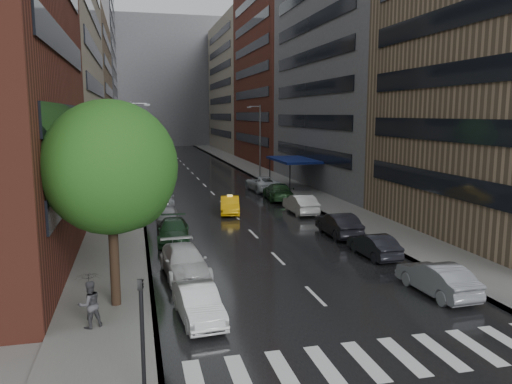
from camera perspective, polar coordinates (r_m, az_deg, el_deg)
ground at (r=19.50m, az=11.07°, el=-15.63°), size 220.00×220.00×0.00m
road at (r=66.97m, az=-7.08°, el=1.96°), size 14.00×140.00×0.01m
sidewalk_left at (r=66.54m, az=-14.81°, el=1.74°), size 4.00×140.00×0.15m
sidewalk_right at (r=68.57m, az=0.41°, el=2.25°), size 4.00×140.00×0.15m
crosswalk at (r=17.98m, az=14.47°, el=-17.95°), size 13.15×2.80×0.01m
buildings_left at (r=75.61m, az=-19.89°, el=14.44°), size 8.00×108.00×38.00m
buildings_right at (r=76.50m, az=3.66°, el=14.15°), size 8.05×109.10×36.00m
building_far at (r=134.49m, az=-10.69°, el=12.17°), size 40.00×14.00×32.00m
tree_near at (r=20.88m, az=-16.33°, el=2.69°), size 5.42×5.42×8.64m
tree_mid at (r=35.91m, az=-15.32°, el=5.51°), size 5.60×5.60×8.92m
tree_far at (r=49.97m, az=-14.88°, el=5.54°), size 4.92×4.92×7.83m
taxi at (r=40.63m, az=-3.00°, el=-1.51°), size 2.18×4.44×1.40m
parked_cars_left at (r=32.67m, az=-9.48°, el=-4.18°), size 2.44×29.81×1.49m
parked_cars_right at (r=41.12m, az=4.98°, el=-1.31°), size 3.03×36.68×1.60m
ped_black_umbrella at (r=19.86m, az=-18.52°, el=-11.20°), size 1.08×1.00×2.09m
traffic_light at (r=14.62m, az=-12.89°, el=-14.79°), size 0.18×0.15×3.45m
street_lamp_left at (r=46.15m, az=-13.85°, el=4.74°), size 1.74×0.22×9.00m
street_lamp_right at (r=63.02m, az=0.40°, el=6.05°), size 1.74×0.22×9.00m
awning at (r=53.90m, az=4.30°, el=3.67°), size 4.00×8.00×3.12m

